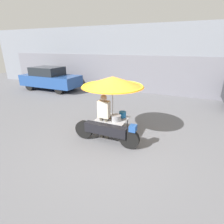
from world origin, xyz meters
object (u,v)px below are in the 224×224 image
at_px(vendor_motorcycle_cart, 112,91).
at_px(parked_car, 50,78).
at_px(vendor_person, 104,115).
at_px(potted_plant, 46,77).

relative_size(vendor_motorcycle_cart, parked_car, 0.53).
distance_m(vendor_motorcycle_cart, vendor_person, 0.83).
bearing_deg(parked_car, vendor_person, -36.11).
distance_m(vendor_motorcycle_cart, parked_car, 8.23).
bearing_deg(vendor_motorcycle_cart, vendor_person, -131.38).
relative_size(vendor_motorcycle_cart, vendor_person, 1.47).
xyz_separation_m(parked_car, potted_plant, (-1.57, 1.22, -0.21)).
bearing_deg(vendor_motorcycle_cart, parked_car, 145.93).
bearing_deg(vendor_motorcycle_cart, potted_plant, 145.18).
height_order(vendor_motorcycle_cart, parked_car, vendor_motorcycle_cart).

